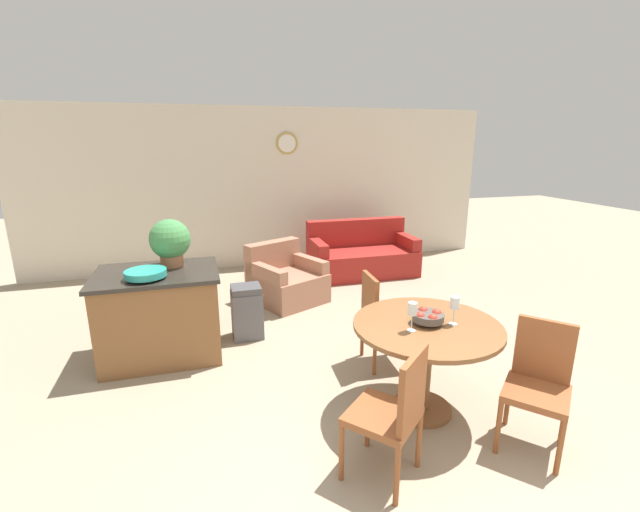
# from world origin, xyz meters

# --- Properties ---
(ground_plane) EXTENTS (24.00, 24.00, 0.00)m
(ground_plane) POSITION_xyz_m (0.00, 0.00, 0.00)
(ground_plane) COLOR gray
(wall_back) EXTENTS (8.00, 0.09, 2.70)m
(wall_back) POSITION_xyz_m (0.00, 5.42, 1.35)
(wall_back) COLOR beige
(wall_back) RESTS_ON ground_plane
(dining_table) EXTENTS (1.16, 1.16, 0.78)m
(dining_table) POSITION_xyz_m (0.42, 0.77, 0.60)
(dining_table) COLOR brown
(dining_table) RESTS_ON ground_plane
(dining_chair_near_left) EXTENTS (0.59, 0.59, 0.93)m
(dining_chair_near_left) POSITION_xyz_m (-0.14, 0.18, 0.52)
(dining_chair_near_left) COLOR brown
(dining_chair_near_left) RESTS_ON ground_plane
(dining_chair_near_right) EXTENTS (0.59, 0.59, 0.93)m
(dining_chair_near_right) POSITION_xyz_m (1.01, 0.21, 0.52)
(dining_chair_near_right) COLOR brown
(dining_chair_near_right) RESTS_ON ground_plane
(dining_chair_far_side) EXTENTS (0.45, 0.45, 0.93)m
(dining_chair_far_side) POSITION_xyz_m (0.40, 1.59, 0.52)
(dining_chair_far_side) COLOR brown
(dining_chair_far_side) RESTS_ON ground_plane
(fruit_bowl) EXTENTS (0.25, 0.25, 0.11)m
(fruit_bowl) POSITION_xyz_m (0.42, 0.77, 0.84)
(fruit_bowl) COLOR #4C4742
(fruit_bowl) RESTS_ON dining_table
(wine_glass_left) EXTENTS (0.07, 0.07, 0.23)m
(wine_glass_left) POSITION_xyz_m (0.24, 0.69, 0.95)
(wine_glass_left) COLOR silver
(wine_glass_left) RESTS_ON dining_table
(wine_glass_right) EXTENTS (0.07, 0.07, 0.23)m
(wine_glass_right) POSITION_xyz_m (0.61, 0.71, 0.95)
(wine_glass_right) COLOR silver
(wine_glass_right) RESTS_ON dining_table
(kitchen_island) EXTENTS (1.19, 0.88, 0.90)m
(kitchen_island) POSITION_xyz_m (-1.68, 2.38, 0.45)
(kitchen_island) COLOR brown
(kitchen_island) RESTS_ON ground_plane
(teal_bowl) EXTENTS (0.38, 0.38, 0.09)m
(teal_bowl) POSITION_xyz_m (-1.75, 2.17, 0.96)
(teal_bowl) COLOR teal
(teal_bowl) RESTS_ON kitchen_island
(potted_plant) EXTENTS (0.41, 0.41, 0.49)m
(potted_plant) POSITION_xyz_m (-1.53, 2.56, 1.17)
(potted_plant) COLOR #A36642
(potted_plant) RESTS_ON kitchen_island
(trash_bin) EXTENTS (0.33, 0.30, 0.61)m
(trash_bin) POSITION_xyz_m (-0.79, 2.56, 0.30)
(trash_bin) COLOR #56565B
(trash_bin) RESTS_ON ground_plane
(couch) EXTENTS (1.72, 0.90, 0.87)m
(couch) POSITION_xyz_m (1.33, 4.42, 0.30)
(couch) COLOR maroon
(couch) RESTS_ON ground_plane
(armchair) EXTENTS (1.12, 1.14, 0.79)m
(armchair) POSITION_xyz_m (-0.13, 3.57, 0.27)
(armchair) COLOR #A87056
(armchair) RESTS_ON ground_plane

